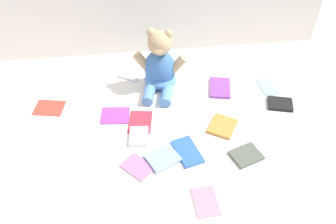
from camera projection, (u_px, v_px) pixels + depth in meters
ground_plane at (165, 113)px, 1.53m from camera, size 3.20×3.20×0.00m
teddy_bear at (160, 67)px, 1.58m from camera, size 0.24×0.23×0.29m
book_case_0 at (140, 122)px, 1.49m from camera, size 0.11×0.14×0.01m
book_case_1 at (220, 88)px, 1.64m from camera, size 0.12×0.15×0.01m
book_case_2 at (49, 108)px, 1.55m from camera, size 0.14×0.12×0.01m
book_case_3 at (137, 166)px, 1.32m from camera, size 0.14×0.14×0.01m
book_case_4 at (187, 152)px, 1.37m from camera, size 0.11×0.16×0.01m
book_case_5 at (130, 75)px, 1.71m from camera, size 0.12×0.11×0.01m
book_case_6 at (223, 126)px, 1.46m from camera, size 0.14×0.15×0.01m
book_case_7 at (139, 136)px, 1.42m from camera, size 0.08×0.10×0.02m
book_case_8 at (267, 87)px, 1.65m from camera, size 0.08×0.13×0.01m
book_case_9 at (246, 155)px, 1.36m from camera, size 0.13×0.12×0.01m
book_case_10 at (206, 201)px, 1.22m from camera, size 0.09×0.12×0.01m
book_case_11 at (280, 104)px, 1.56m from camera, size 0.12×0.10×0.01m
book_case_12 at (115, 115)px, 1.51m from camera, size 0.13×0.11×0.01m
book_case_13 at (163, 158)px, 1.35m from camera, size 0.14×0.13×0.01m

